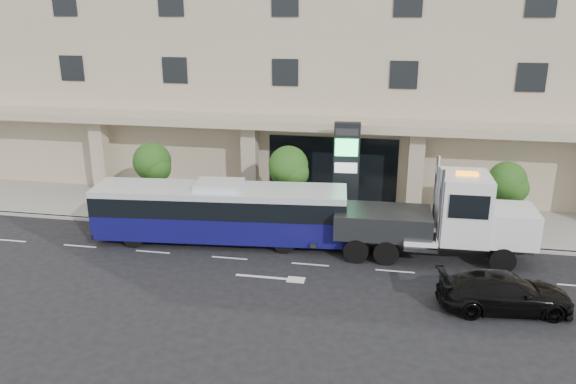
% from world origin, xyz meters
% --- Properties ---
extents(ground, '(120.00, 120.00, 0.00)m').
position_xyz_m(ground, '(0.00, 0.00, 0.00)').
color(ground, black).
rests_on(ground, ground).
extents(sidewalk, '(120.00, 6.00, 0.15)m').
position_xyz_m(sidewalk, '(0.00, 5.00, 0.07)').
color(sidewalk, gray).
rests_on(sidewalk, ground).
extents(curb, '(120.00, 0.30, 0.15)m').
position_xyz_m(curb, '(0.00, 2.00, 0.07)').
color(curb, gray).
rests_on(curb, ground).
extents(convention_center, '(60.00, 17.60, 20.00)m').
position_xyz_m(convention_center, '(-0.00, 15.42, 9.97)').
color(convention_center, tan).
rests_on(convention_center, ground).
extents(tree_left, '(2.27, 2.20, 4.22)m').
position_xyz_m(tree_left, '(-9.97, 3.59, 3.11)').
color(tree_left, '#422B19').
rests_on(tree_left, sidewalk).
extents(tree_mid, '(2.28, 2.20, 4.38)m').
position_xyz_m(tree_mid, '(-1.97, 3.59, 3.26)').
color(tree_mid, '#422B19').
rests_on(tree_mid, sidewalk).
extents(tree_right, '(2.10, 2.00, 4.04)m').
position_xyz_m(tree_right, '(9.53, 3.59, 3.04)').
color(tree_right, '#422B19').
rests_on(tree_right, sidewalk).
extents(city_bus, '(13.16, 3.91, 3.29)m').
position_xyz_m(city_bus, '(-5.01, 0.44, 1.67)').
color(city_bus, black).
rests_on(city_bus, ground).
extents(tow_truck, '(10.65, 2.86, 4.85)m').
position_xyz_m(tow_truck, '(6.11, 0.41, 1.99)').
color(tow_truck, '#2D3033').
rests_on(tow_truck, ground).
extents(black_sedan, '(5.54, 2.79, 1.54)m').
position_xyz_m(black_sedan, '(8.32, -4.22, 0.77)').
color(black_sedan, black).
rests_on(black_sedan, ground).
extents(signage_pylon, '(1.46, 0.63, 5.69)m').
position_xyz_m(signage_pylon, '(1.14, 4.15, 3.04)').
color(signage_pylon, black).
rests_on(signage_pylon, sidewalk).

